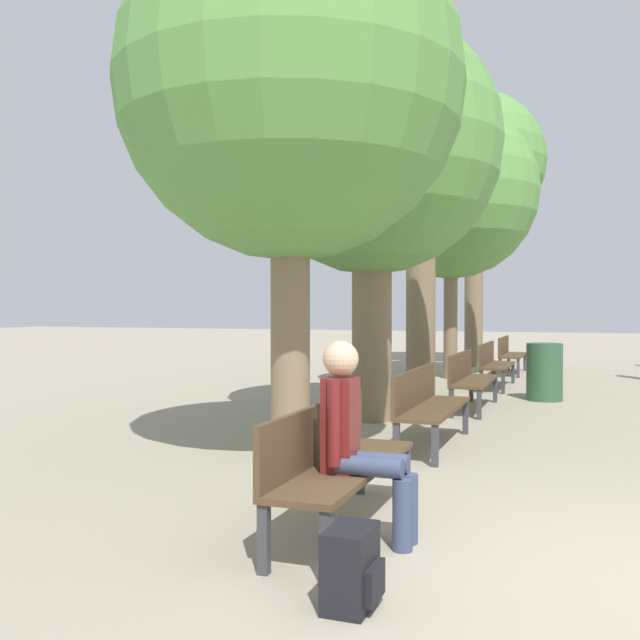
# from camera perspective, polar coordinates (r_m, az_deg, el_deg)

# --- Properties ---
(bench_row_0) EXTENTS (0.45, 1.90, 0.82)m
(bench_row_0) POSITION_cam_1_polar(r_m,az_deg,el_deg) (4.81, 1.14, -10.80)
(bench_row_0) COLOR #4C3823
(bench_row_0) RESTS_ON ground_plane
(bench_row_1) EXTENTS (0.45, 1.90, 0.82)m
(bench_row_1) POSITION_cam_1_polar(r_m,az_deg,el_deg) (7.62, 8.51, -6.42)
(bench_row_1) COLOR #4C3823
(bench_row_1) RESTS_ON ground_plane
(bench_row_2) EXTENTS (0.45, 1.90, 0.82)m
(bench_row_2) POSITION_cam_1_polar(r_m,az_deg,el_deg) (10.51, 11.82, -4.39)
(bench_row_2) COLOR #4C3823
(bench_row_2) RESTS_ON ground_plane
(bench_row_3) EXTENTS (0.45, 1.90, 0.82)m
(bench_row_3) POSITION_cam_1_polar(r_m,az_deg,el_deg) (13.43, 13.69, -3.23)
(bench_row_3) COLOR #4C3823
(bench_row_3) RESTS_ON ground_plane
(bench_row_4) EXTENTS (0.45, 1.90, 0.82)m
(bench_row_4) POSITION_cam_1_polar(r_m,az_deg,el_deg) (16.35, 14.89, -2.48)
(bench_row_4) COLOR #4C3823
(bench_row_4) RESTS_ON ground_plane
(tree_row_0) EXTENTS (3.26, 3.26, 5.17)m
(tree_row_0) POSITION_cam_1_polar(r_m,az_deg,el_deg) (7.00, -2.41, 18.00)
(tree_row_0) COLOR #7A664C
(tree_row_0) RESTS_ON ground_plane
(tree_row_1) EXTENTS (3.36, 3.36, 5.26)m
(tree_row_1) POSITION_cam_1_polar(r_m,az_deg,el_deg) (9.51, 4.18, 13.55)
(tree_row_1) COLOR #7A664C
(tree_row_1) RESTS_ON ground_plane
(tree_row_2) EXTENTS (2.30, 2.30, 5.17)m
(tree_row_2) POSITION_cam_1_polar(r_m,az_deg,el_deg) (12.39, 8.09, 12.16)
(tree_row_2) COLOR #7A664C
(tree_row_2) RESTS_ON ground_plane
(tree_row_3) EXTENTS (3.56, 3.56, 5.62)m
(tree_row_3) POSITION_cam_1_polar(r_m,az_deg,el_deg) (15.17, 10.43, 9.94)
(tree_row_3) COLOR #7A664C
(tree_row_3) RESTS_ON ground_plane
(tree_row_4) EXTENTS (3.50, 3.50, 6.84)m
(tree_row_4) POSITION_cam_1_polar(r_m,az_deg,el_deg) (18.60, 12.24, 12.03)
(tree_row_4) COLOR #7A664C
(tree_row_4) RESTS_ON ground_plane
(person_seated) EXTENTS (0.59, 0.34, 1.26)m
(person_seated) POSITION_cam_1_polar(r_m,az_deg,el_deg) (4.52, 3.03, -9.21)
(person_seated) COLOR #384260
(person_seated) RESTS_ON ground_plane
(backpack) EXTENTS (0.25, 0.33, 0.39)m
(backpack) POSITION_cam_1_polar(r_m,az_deg,el_deg) (3.69, 2.56, -19.22)
(backpack) COLOR black
(backpack) RESTS_ON ground_plane
(trash_bin) EXTENTS (0.55, 0.55, 0.90)m
(trash_bin) POSITION_cam_1_polar(r_m,az_deg,el_deg) (11.82, 17.52, -3.98)
(trash_bin) COLOR #2D5138
(trash_bin) RESTS_ON ground_plane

